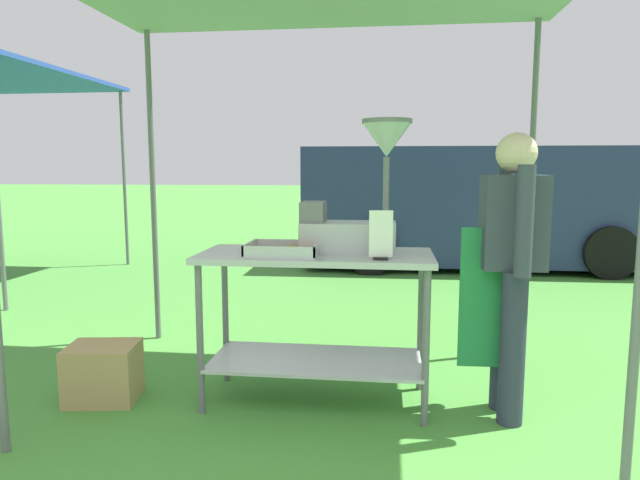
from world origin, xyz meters
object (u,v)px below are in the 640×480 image
(vendor, at_px, (510,261))
(supply_crate, at_px, (103,373))
(menu_sign, at_px, (381,239))
(donut_cart, at_px, (316,295))
(donut_tray, at_px, (284,251))
(van_navy, at_px, (477,205))
(donut_fryer, at_px, (359,202))

(vendor, height_order, supply_crate, vendor)
(menu_sign, xyz_separation_m, vendor, (0.72, 0.13, -0.13))
(donut_cart, relative_size, donut_tray, 3.34)
(donut_cart, height_order, supply_crate, donut_cart)
(supply_crate, bearing_deg, van_navy, 60.22)
(donut_cart, relative_size, van_navy, 0.28)
(van_navy, bearing_deg, supply_crate, -119.78)
(supply_crate, bearing_deg, donut_cart, 6.42)
(donut_tray, xyz_separation_m, donut_fryer, (0.42, 0.17, 0.28))
(donut_tray, bearing_deg, donut_cart, 31.72)
(donut_tray, relative_size, donut_fryer, 0.53)
(supply_crate, bearing_deg, menu_sign, -1.89)
(donut_cart, xyz_separation_m, vendor, (1.10, -0.07, 0.24))
(vendor, bearing_deg, donut_fryer, 171.55)
(vendor, xyz_separation_m, van_navy, (0.61, 5.18, -0.03))
(donut_tray, distance_m, vendor, 1.28)
(donut_cart, bearing_deg, menu_sign, -27.66)
(donut_tray, bearing_deg, van_navy, 70.13)
(menu_sign, relative_size, supply_crate, 0.60)
(donut_tray, distance_m, supply_crate, 1.36)
(donut_fryer, height_order, vendor, donut_fryer)
(donut_tray, height_order, menu_sign, menu_sign)
(donut_cart, distance_m, donut_tray, 0.34)
(donut_tray, bearing_deg, menu_sign, -9.63)
(donut_tray, xyz_separation_m, supply_crate, (-1.12, -0.04, -0.77))
(menu_sign, height_order, vendor, vendor)
(donut_fryer, distance_m, menu_sign, 0.35)
(menu_sign, bearing_deg, donut_fryer, 117.57)
(donut_fryer, xyz_separation_m, supply_crate, (-1.54, -0.21, -1.05))
(donut_tray, height_order, supply_crate, donut_tray)
(van_navy, bearing_deg, donut_cart, -108.53)
(donut_fryer, bearing_deg, van_navy, 73.83)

